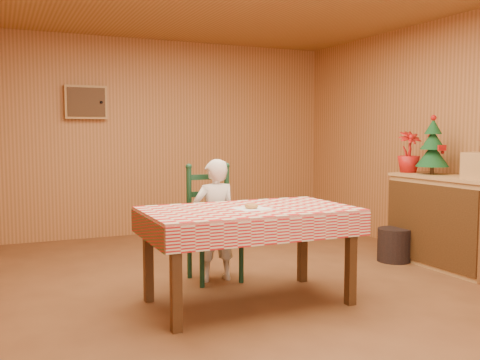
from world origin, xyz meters
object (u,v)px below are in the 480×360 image
ladder_chair (213,226)px  dining_table (249,218)px  christmas_tree (433,147)px  shelf_unit (448,221)px  seated_child (215,220)px  storage_bin (394,245)px

ladder_chair → dining_table: bearing=-90.0°
dining_table → ladder_chair: size_ratio=1.53×
christmas_tree → shelf_unit: bearing=-92.0°
seated_child → storage_bin: size_ratio=3.19×
dining_table → storage_bin: size_ratio=4.70×
ladder_chair → shelf_unit: 2.42m
dining_table → christmas_tree: bearing=11.6°
shelf_unit → christmas_tree: 0.79m
seated_child → christmas_tree: bearing=174.1°
ladder_chair → storage_bin: bearing=-4.3°
seated_child → storage_bin: (2.01, -0.09, -0.39)m
ladder_chair → seated_child: seated_child is taller
shelf_unit → storage_bin: (-0.34, 0.40, -0.29)m
dining_table → seated_child: (0.00, 0.73, -0.13)m
christmas_tree → seated_child: bearing=174.1°
storage_bin → shelf_unit: bearing=-49.6°
dining_table → christmas_tree: christmas_tree is taller
storage_bin → seated_child: bearing=177.3°
ladder_chair → storage_bin: 2.04m
dining_table → storage_bin: (2.01, 0.64, -0.51)m
shelf_unit → ladder_chair: bearing=166.8°
ladder_chair → christmas_tree: size_ratio=1.74×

